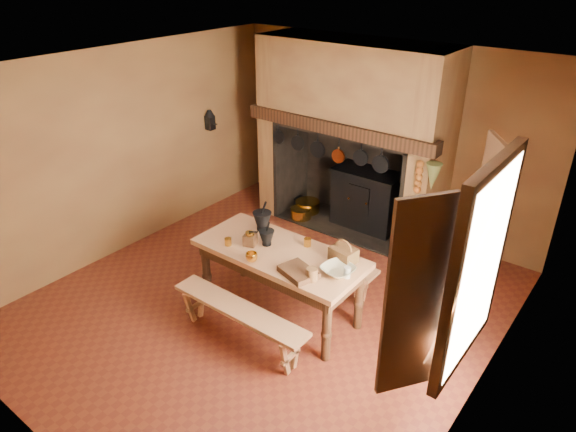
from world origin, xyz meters
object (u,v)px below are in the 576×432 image
Objects in this scene: mixing_bowl at (338,270)px; work_table at (280,261)px; iron_range at (367,199)px; bench_front at (239,317)px; coffee_grinder at (250,239)px; wicker_basket at (343,254)px.

work_table is at bearing -179.00° from mixing_bowl.
iron_range is 3.20m from bench_front.
bench_front is 8.27× the size of coffee_grinder.
wicker_basket is at bearing 54.67° from bench_front.
mixing_bowl is at bearing -13.26° from coffee_grinder.
iron_range is 0.81× the size of work_table.
coffee_grinder is 1.12m from mixing_bowl.
wicker_basket is at bearing -66.96° from iron_range.
bench_front is (-0.00, -0.69, -0.36)m from work_table.
bench_front is at bearing -117.10° from wicker_basket.
bench_front is 5.05× the size of mixing_bowl.
wicker_basket is at bearing 20.99° from work_table.
coffee_grinder reaches higher than mixing_bowl.
coffee_grinder is 1.08m from wicker_basket.
work_table is at bearing -83.73° from iron_range.
iron_range is at bearing 112.78° from mixing_bowl.
work_table reaches higher than bench_front.
wicker_basket is at bearing 110.34° from mixing_bowl.
iron_range is at bearing 121.27° from wicker_basket.
wicker_basket is at bearing 0.30° from coffee_grinder.
wicker_basket reaches higher than mixing_bowl.
work_table is 0.76m from wicker_basket.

